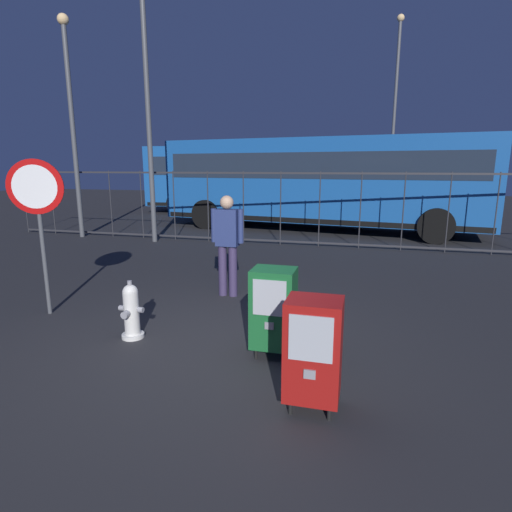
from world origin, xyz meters
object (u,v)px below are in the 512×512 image
(stop_sign, at_px, (38,205))
(fire_hydrant, at_px, (131,311))
(bus_near, at_px, (320,179))
(street_light_far_left, at_px, (71,111))
(pedestrian, at_px, (227,240))
(street_light_near_left, at_px, (395,104))
(newspaper_box_primary, at_px, (273,308))
(newspaper_box_secondary, at_px, (313,349))
(bus_far, at_px, (263,176))
(street_light_near_right, at_px, (146,62))

(stop_sign, bearing_deg, fire_hydrant, -15.44)
(bus_near, relative_size, street_light_far_left, 1.71)
(stop_sign, xyz_separation_m, pedestrian, (2.26, 1.53, -0.65))
(street_light_near_left, bearing_deg, newspaper_box_primary, -96.65)
(newspaper_box_primary, xyz_separation_m, street_light_far_left, (-7.52, 6.50, 3.12))
(fire_hydrant, bearing_deg, newspaper_box_secondary, -22.30)
(newspaper_box_primary, distance_m, bus_near, 9.89)
(bus_near, bearing_deg, street_light_near_left, 76.43)
(fire_hydrant, xyz_separation_m, bus_near, (1.20, 9.78, 1.36))
(pedestrian, relative_size, street_light_near_left, 0.20)
(pedestrian, xyz_separation_m, street_light_far_left, (-6.28, 4.49, 2.74))
(street_light_far_left, bearing_deg, fire_hydrant, -48.72)
(street_light_near_left, bearing_deg, stop_sign, -108.93)
(bus_far, relative_size, street_light_near_left, 1.25)
(stop_sign, distance_m, street_light_far_left, 7.53)
(pedestrian, height_order, street_light_near_left, street_light_near_left)
(street_light_near_left, relative_size, street_light_near_right, 1.00)
(fire_hydrant, xyz_separation_m, bus_far, (-1.91, 14.34, 1.36))
(fire_hydrant, bearing_deg, pedestrian, 73.25)
(street_light_far_left, bearing_deg, bus_far, 64.33)
(pedestrian, relative_size, bus_far, 0.16)
(bus_far, distance_m, street_light_near_left, 6.68)
(pedestrian, bearing_deg, bus_far, 101.45)
(fire_hydrant, height_order, bus_near, bus_near)
(newspaper_box_primary, relative_size, bus_far, 0.10)
(pedestrian, relative_size, street_light_far_left, 0.27)
(fire_hydrant, xyz_separation_m, street_light_near_left, (3.71, 16.14, 4.49))
(newspaper_box_secondary, distance_m, stop_sign, 4.43)
(newspaper_box_secondary, bearing_deg, stop_sign, 160.44)
(bus_near, xyz_separation_m, street_light_far_left, (-6.89, -3.30, 1.98))
(bus_near, bearing_deg, street_light_near_right, -133.21)
(bus_far, bearing_deg, street_light_near_right, -102.83)
(newspaper_box_primary, xyz_separation_m, pedestrian, (-1.23, 2.01, 0.38))
(street_light_near_left, height_order, street_light_near_right, street_light_near_left)
(bus_near, distance_m, street_light_far_left, 7.89)
(newspaper_box_secondary, height_order, street_light_far_left, street_light_far_left)
(newspaper_box_primary, height_order, newspaper_box_secondary, same)
(bus_near, bearing_deg, pedestrian, -86.42)
(pedestrian, bearing_deg, street_light_far_left, 144.45)
(fire_hydrant, bearing_deg, newspaper_box_primary, -0.86)
(pedestrian, height_order, bus_far, bus_far)
(street_light_near_right, height_order, street_light_far_left, street_light_near_right)
(fire_hydrant, height_order, street_light_near_right, street_light_near_right)
(newspaper_box_primary, distance_m, street_light_near_right, 9.10)
(street_light_near_left, relative_size, street_light_far_left, 1.36)
(newspaper_box_primary, bearing_deg, street_light_far_left, 139.12)
(stop_sign, bearing_deg, bus_near, 72.92)
(street_light_near_left, bearing_deg, street_light_far_left, -134.20)
(street_light_near_right, bearing_deg, stop_sign, -76.07)
(bus_far, bearing_deg, fire_hydrant, -86.70)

